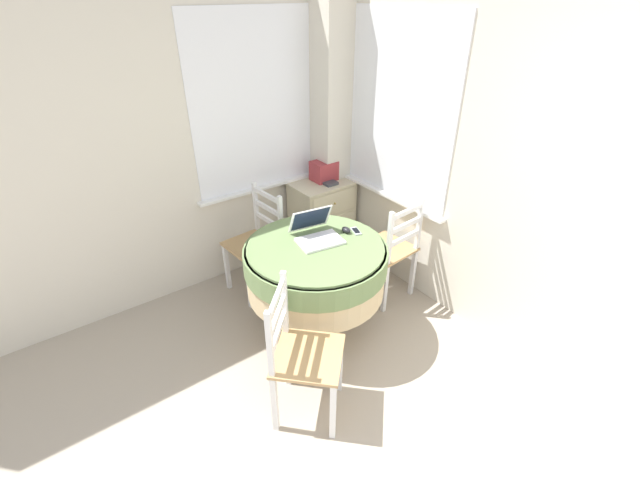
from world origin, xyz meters
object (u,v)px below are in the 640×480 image
Objects in this scene: round_dining_table at (316,266)px; computer_mouse at (346,230)px; laptop at (317,233)px; dining_chair_near_right_window at (390,250)px; dining_chair_near_back_window at (257,243)px; corner_cabinet at (322,218)px; cell_phone at (356,231)px; dining_chair_camera_near at (301,355)px; storage_box at (324,171)px; book_on_cabinet at (326,181)px.

computer_mouse is at bearing 3.63° from round_dining_table.
laptop is 0.77m from dining_chair_near_right_window.
dining_chair_near_right_window is at bearing -1.06° from round_dining_table.
dining_chair_near_back_window is (-0.37, 0.71, -0.33)m from computer_mouse.
computer_mouse is (0.29, 0.02, 0.19)m from round_dining_table.
dining_chair_near_back_window is 0.81m from corner_cabinet.
cell_phone reaches higher than corner_cabinet.
storage_box reaches higher than dining_chair_camera_near.
dining_chair_near_back_window reaches higher than computer_mouse.
dining_chair_near_right_window and dining_chair_camera_near have the same top height.
dining_chair_near_back_window is at bearing 120.38° from cell_phone.
computer_mouse is 0.08m from cell_phone.
round_dining_table is at bearing 47.35° from dining_chair_camera_near.
dining_chair_camera_near is 4.18× the size of book_on_cabinet.
round_dining_table is 1.15m from corner_cabinet.
dining_chair_camera_near is (-0.50, -0.54, -0.14)m from round_dining_table.
round_dining_table is 1.12× the size of dining_chair_near_back_window.
dining_chair_near_right_window is at bearing -88.14° from corner_cabinet.
storage_box is at bearing 50.31° from round_dining_table.
book_on_cabinet reaches higher than round_dining_table.
laptop is at bearing 47.61° from dining_chair_camera_near.
laptop is 1.64× the size of book_on_cabinet.
round_dining_table is at bearing -176.37° from computer_mouse.
storage_box is at bearing 12.42° from dining_chair_near_back_window.
cell_phone is 0.13× the size of dining_chair_camera_near.
book_on_cabinet is (0.03, -0.03, 0.39)m from corner_cabinet.
dining_chair_near_back_window is at bearing 137.78° from dining_chair_near_right_window.
dining_chair_near_right_window is (0.45, -0.03, -0.33)m from computer_mouse.
dining_chair_near_back_window is 1.10m from dining_chair_near_right_window.
laptop is 1.64× the size of storage_box.
dining_chair_near_right_window is (0.38, 0.00, -0.31)m from cell_phone.
computer_mouse reaches higher than corner_cabinet.
book_on_cabinet is (0.45, 0.83, -0.01)m from computer_mouse.
dining_chair_near_back_window is 0.94m from storage_box.
storage_box reaches higher than corner_cabinet.
cell_phone is (0.07, -0.03, -0.02)m from computer_mouse.
dining_chair_near_right_window is at bearing -7.42° from laptop.
book_on_cabinet is at bearing -44.72° from corner_cabinet.
computer_mouse is at bearing 175.89° from dining_chair_near_right_window.
round_dining_table is 0.35m from computer_mouse.
cell_phone is 0.95m from book_on_cabinet.
corner_cabinet is 0.47m from storage_box.
dining_chair_near_back_window is at bearing 96.27° from round_dining_table.
laptop is 0.90m from dining_chair_camera_near.
dining_chair_near_right_window reaches higher than book_on_cabinet.
dining_chair_near_right_window is 1.20× the size of corner_cabinet.
laptop is 0.76m from dining_chair_near_back_window.
dining_chair_camera_near is 1.20× the size of corner_cabinet.
laptop is 0.39× the size of dining_chair_camera_near.
corner_cabinet is (0.42, 0.86, -0.40)m from computer_mouse.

